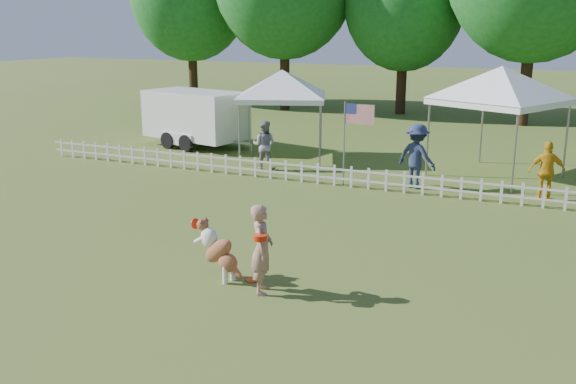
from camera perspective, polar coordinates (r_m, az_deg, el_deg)
The scene contains 14 objects.
ground at distance 11.73m, azimuth -4.57°, elevation -7.41°, with size 120.00×120.00×0.00m, color #3F5B1C.
picket_fence at distance 17.80m, azimuth 6.40°, elevation 1.26°, with size 22.00×0.08×0.60m, color silver, non-canonical shape.
handler at distance 10.75m, azimuth -2.34°, elevation -5.08°, with size 0.56×0.37×1.54m, color #A17460.
dog at distance 11.42m, azimuth -6.14°, elevation -5.23°, with size 1.02×0.34×1.06m, color brown, non-canonical shape.
frisbee_on_turf at distance 11.50m, azimuth -3.17°, elevation -7.80°, with size 0.23×0.23×0.02m, color red.
canopy_tent_left at distance 21.63m, azimuth -0.51°, elevation 6.83°, with size 2.80×2.80×2.89m, color white, non-canonical shape.
canopy_tent_right at distance 19.85m, azimuth 18.15°, elevation 5.81°, with size 3.08×3.08×3.18m, color white, non-canonical shape.
cargo_trailer at distance 24.05m, azimuth -8.21°, elevation 6.50°, with size 4.74×2.08×2.08m, color white, non-canonical shape.
flag_pole at distance 18.01m, azimuth 5.01°, elevation 4.30°, with size 0.90×0.09×2.35m, color gray, non-canonical shape.
spectator_a at distance 19.99m, azimuth -2.12°, elevation 4.19°, with size 0.74×0.58×1.53m, color gray.
spectator_b at distance 17.99m, azimuth 11.36°, elevation 3.14°, with size 1.15×0.66×1.78m, color #252E4F.
spectator_c at distance 17.72m, azimuth 22.02°, elevation 1.75°, with size 0.90×0.37×1.53m, color gold.
tree_far_left at distance 37.49m, azimuth -8.66°, elevation 16.20°, with size 6.60×6.60×11.00m, color #18561D, non-canonical shape.
tree_center_left at distance 33.04m, azimuth 10.31°, elevation 15.32°, with size 6.00×6.00×9.80m, color #18561D, non-canonical shape.
Camera 1 is at (5.35, -9.47, 4.41)m, focal length 40.00 mm.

